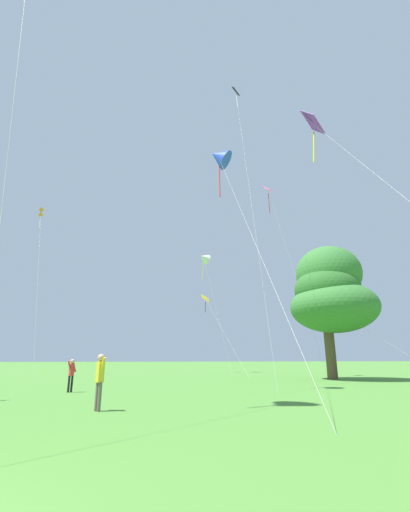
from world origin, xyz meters
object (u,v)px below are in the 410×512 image
Objects in this scene: kite_red_high at (329,309)px; person_far_back at (100,376)px; kite_black_large at (238,108)px; tree_right_cluster at (331,293)px; kite_orange_box at (41,214)px; kite_blue_delta at (219,157)px; kite_white_distant at (204,258)px; kite_pink_low at (270,199)px; kite_purple_streamer at (316,131)px; person_child_small at (71,372)px; kite_yellow_diamond at (207,302)px.

kite_red_high is 4.76× the size of person_far_back.
kite_black_large reaches higher than tree_right_cluster.
kite_orange_box is 35.28m from person_far_back.
kite_orange_box reaches higher than kite_blue_delta.
kite_pink_low is at bearing -63.52° from kite_white_distant.
kite_purple_streamer is at bearing -88.50° from kite_white_distant.
kite_black_large is 19.15m from tree_right_cluster.
kite_red_high is 5.28× the size of person_child_small.
person_child_small is 0.14× the size of tree_right_cluster.
kite_black_large reaches higher than kite_blue_delta.
kite_black_large is 1.48× the size of kite_orange_box.
tree_right_cluster is at bearing -28.83° from kite_orange_box.
kite_purple_streamer reaches higher than tree_right_cluster.
kite_black_large reaches higher than kite_orange_box.
person_far_back is at bearing -165.52° from kite_purple_streamer.
tree_right_cluster is at bearing -65.38° from kite_yellow_diamond.
kite_purple_streamer is 8.69× the size of person_far_back.
kite_orange_box is 33.28m from tree_right_cluster.
tree_right_cluster reaches higher than kite_red_high.
tree_right_cluster is at bearing 39.02° from person_far_back.
kite_orange_box is at bearing 110.32° from person_child_small.
person_child_small is at bearing -160.06° from tree_right_cluster.
kite_pink_low is 12.40× the size of person_child_small.
kite_black_large is at bearing -36.92° from kite_orange_box.
kite_red_high is 13.67m from kite_pink_low.
tree_right_cluster is at bearing 33.40° from kite_blue_delta.
kite_red_high reaches higher than person_far_back.
kite_pink_low reaches higher than kite_orange_box.
kite_orange_box is 1.70× the size of tree_right_cluster.
kite_yellow_diamond is (4.36, 23.55, -5.54)m from kite_blue_delta.
kite_purple_streamer is (20.52, -26.59, -4.16)m from kite_orange_box.
kite_blue_delta is 1.24× the size of kite_yellow_diamond.
person_far_back is 1.11× the size of person_child_small.
kite_purple_streamer is (0.71, -27.14, -0.16)m from kite_white_distant.
kite_pink_low is 12.61m from tree_right_cluster.
kite_pink_low is 11.18× the size of person_far_back.
kite_yellow_diamond reaches higher than person_far_back.
kite_orange_box is 20.21m from kite_white_distant.
kite_orange_box is (-27.27, 14.99, 12.33)m from kite_red_high.
kite_white_distant is 33.95m from person_far_back.
kite_orange_box reaches higher than kite_purple_streamer.
person_child_small is (-19.07, -7.16, -4.69)m from kite_red_high.
kite_pink_low is at bearing -65.85° from kite_yellow_diamond.
person_child_small is (8.20, -22.15, -17.02)m from kite_orange_box.
kite_blue_delta reaches higher than person_far_back.
kite_pink_low is 12.08m from kite_white_distant.
tree_right_cluster is at bearing 19.94° from person_child_small.
person_child_small is at bearing -117.74° from kite_yellow_diamond.
kite_orange_box is at bearing 151.20° from kite_red_high.
kite_black_large is (-7.41, 0.07, 18.86)m from kite_red_high.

